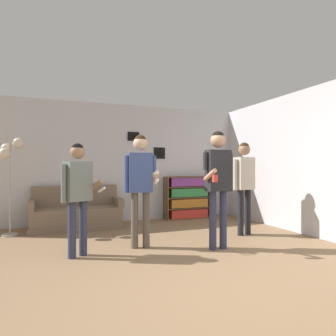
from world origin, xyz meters
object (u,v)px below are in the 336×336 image
person_watcher_holding_cup (218,176)px  floor_lamp (10,158)px  person_player_foreground_center (140,178)px  person_player_foreground_left (78,188)px  bookshelf (188,198)px  couch (77,214)px  person_spectator_near_bookshelf (244,178)px

person_watcher_holding_cup → floor_lamp: bearing=145.3°
person_player_foreground_center → floor_lamp: bearing=140.7°
person_player_foreground_left → person_player_foreground_center: size_ratio=0.90×
bookshelf → person_watcher_holding_cup: 2.82m
bookshelf → person_watcher_holding_cup: bearing=-105.2°
couch → person_player_foreground_center: person_player_foreground_center is taller
bookshelf → floor_lamp: size_ratio=0.65×
person_watcher_holding_cup → person_spectator_near_bookshelf: person_watcher_holding_cup is taller
couch → bookshelf: (2.62, 0.20, 0.22)m
floor_lamp → person_player_foreground_center: 2.61m
bookshelf → person_spectator_near_bookshelf: size_ratio=0.68×
person_spectator_near_bookshelf → bookshelf: bearing=96.5°
floor_lamp → person_player_foreground_left: (1.06, -1.78, -0.45)m
bookshelf → floor_lamp: bearing=-172.3°
couch → person_player_foreground_left: (-0.13, -2.09, 0.68)m
floor_lamp → person_player_foreground_left: 2.12m
bookshelf → couch: bearing=-175.6°
couch → person_player_foreground_center: size_ratio=1.03×
person_spectator_near_bookshelf → person_watcher_holding_cup: bearing=-144.7°
floor_lamp → person_watcher_holding_cup: 3.77m
person_player_foreground_center → couch: bearing=112.6°
floor_lamp → person_player_foreground_center: floor_lamp is taller
bookshelf → person_spectator_near_bookshelf: (0.23, -1.99, 0.54)m
floor_lamp → couch: bearing=14.8°
person_player_foreground_left → person_spectator_near_bookshelf: size_ratio=0.93×
bookshelf → person_player_foreground_left: bearing=-140.2°
person_player_foreground_left → person_player_foreground_center: 0.96m
couch → floor_lamp: 1.67m
person_player_foreground_center → person_watcher_holding_cup: person_watcher_holding_cup is taller
floor_lamp → person_watcher_holding_cup: person_watcher_holding_cup is taller
couch → person_spectator_near_bookshelf: person_spectator_near_bookshelf is taller
couch → person_spectator_near_bookshelf: 3.45m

